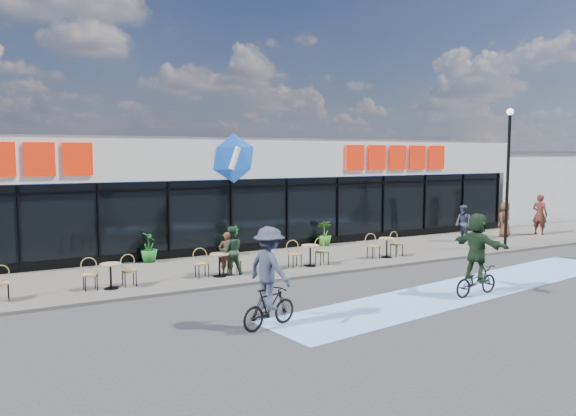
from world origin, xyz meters
The scene contains 20 objects.
ground centered at (0.00, 0.00, 0.00)m, with size 120.00×120.00×0.00m, color #28282B.
sidewalk centered at (0.00, 4.50, 0.05)m, with size 44.00×5.00×0.10m, color #55524C.
bike_lane centered at (4.00, -1.50, 0.01)m, with size 14.00×2.20×0.01m, color #6D9BCF.
building centered at (0.00, 9.93, 2.34)m, with size 30.60×6.57×4.75m.
neighbour_building centered at (20.50, 11.00, 2.06)m, with size 9.20×7.20×4.11m.
lamp_post centered at (10.04, 2.30, 3.43)m, with size 0.28×0.28×5.67m.
bistro_set_2 centered at (-5.39, 3.30, 0.56)m, with size 1.54×0.62×0.90m.
bistro_set_3 centered at (-2.04, 3.30, 0.56)m, with size 1.54×0.62×0.90m.
bistro_set_4 centered at (1.31, 3.30, 0.56)m, with size 1.54×0.62×0.90m.
bistro_set_5 centered at (4.67, 3.30, 0.56)m, with size 1.54×0.62×0.90m.
potted_plant_left centered at (-3.35, 6.66, 0.64)m, with size 0.61×0.61×1.08m, color #1C6420.
potted_plant_mid centered at (-0.26, 6.50, 0.68)m, with size 0.64×0.51×1.16m, color #1D6621.
potted_plant_right centered at (4.08, 6.59, 0.63)m, with size 0.59×0.59×1.06m, color #346D1F.
patron_left centered at (-1.78, 3.25, 0.80)m, with size 0.51×0.33×1.40m, color #442818.
patron_right centered at (-1.62, 3.26, 0.89)m, with size 0.76×0.60×1.57m, color #1B3120.
pedestrian_a centered at (10.03, 4.56, 0.91)m, with size 0.79×0.62×1.63m, color #2B3042.
pedestrian_b centered at (14.91, 4.39, 1.07)m, with size 0.71×0.46×1.94m, color #431D18.
pedestrian_c centered at (12.83, 4.68, 0.92)m, with size 0.80×0.52×1.64m, color #4D2D1B.
cyclist_a centered at (3.51, -2.16, 1.11)m, with size 1.65×1.79×2.34m.
cyclist_c centered at (-2.91, -1.96, 1.13)m, with size 1.62×1.36×2.34m.
Camera 1 is at (-8.61, -13.13, 3.99)m, focal length 35.00 mm.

